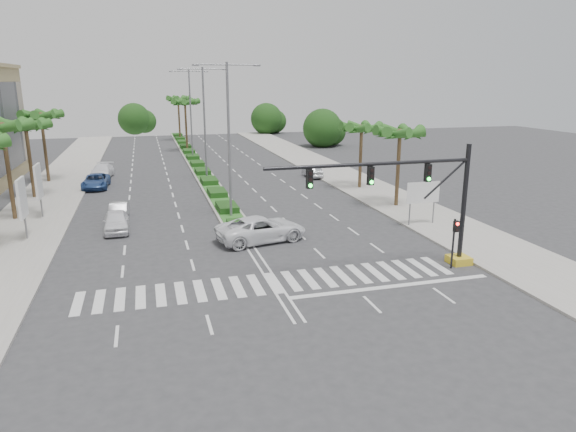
# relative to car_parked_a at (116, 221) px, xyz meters

# --- Properties ---
(ground) EXTENTS (160.00, 160.00, 0.00)m
(ground) POSITION_rel_car_parked_a_xyz_m (8.65, -12.70, -0.74)
(ground) COLOR #333335
(ground) RESTS_ON ground
(footpath_right) EXTENTS (6.00, 120.00, 0.15)m
(footpath_right) POSITION_rel_car_parked_a_xyz_m (23.85, 7.30, -0.67)
(footpath_right) COLOR gray
(footpath_right) RESTS_ON ground
(footpath_left) EXTENTS (6.00, 120.00, 0.15)m
(footpath_left) POSITION_rel_car_parked_a_xyz_m (-6.55, 7.30, -0.67)
(footpath_left) COLOR gray
(footpath_left) RESTS_ON ground
(median) EXTENTS (2.20, 75.00, 0.20)m
(median) POSITION_rel_car_parked_a_xyz_m (8.65, 32.30, -0.64)
(median) COLOR gray
(median) RESTS_ON ground
(median_grass) EXTENTS (1.80, 75.00, 0.04)m
(median_grass) POSITION_rel_car_parked_a_xyz_m (8.65, 32.30, -0.52)
(median_grass) COLOR #2A6322
(median_grass) RESTS_ON median
(signal_gantry) EXTENTS (12.60, 1.20, 7.20)m
(signal_gantry) POSITION_rel_car_parked_a_xyz_m (17.92, -12.70, 2.72)
(signal_gantry) COLOR gold
(signal_gantry) RESTS_ON ground
(pedestrian_signal) EXTENTS (0.28, 0.36, 3.00)m
(pedestrian_signal) POSITION_rel_car_parked_a_xyz_m (19.25, -13.37, 1.30)
(pedestrian_signal) COLOR black
(pedestrian_signal) RESTS_ON ground
(direction_sign) EXTENTS (2.70, 0.11, 3.40)m
(direction_sign) POSITION_rel_car_parked_a_xyz_m (22.15, -4.71, 1.71)
(direction_sign) COLOR slate
(direction_sign) RESTS_ON ground
(billboard_near) EXTENTS (0.18, 2.10, 4.35)m
(billboard_near) POSITION_rel_car_parked_a_xyz_m (-5.85, -0.70, 2.22)
(billboard_near) COLOR slate
(billboard_near) RESTS_ON ground
(billboard_far) EXTENTS (0.18, 2.10, 4.35)m
(billboard_far) POSITION_rel_car_parked_a_xyz_m (-5.85, 5.30, 2.22)
(billboard_far) COLOR slate
(billboard_far) RESTS_ON ground
(palm_left_mid) EXTENTS (4.57, 4.68, 7.95)m
(palm_left_mid) POSITION_rel_car_parked_a_xyz_m (-7.85, 5.30, 6.33)
(palm_left_mid) COLOR brown
(palm_left_mid) RESTS_ON ground
(palm_left_far) EXTENTS (4.57, 4.68, 7.35)m
(palm_left_far) POSITION_rel_car_parked_a_xyz_m (-7.85, 13.30, 5.75)
(palm_left_far) COLOR brown
(palm_left_far) RESTS_ON ground
(palm_left_end) EXTENTS (4.57, 4.68, 7.75)m
(palm_left_end) POSITION_rel_car_parked_a_xyz_m (-7.85, 21.30, 6.14)
(palm_left_end) COLOR brown
(palm_left_end) RESTS_ON ground
(palm_right_near) EXTENTS (4.57, 4.68, 7.05)m
(palm_right_near) POSITION_rel_car_parked_a_xyz_m (23.15, 1.30, 5.46)
(palm_right_near) COLOR brown
(palm_right_near) RESTS_ON ground
(palm_right_far) EXTENTS (4.57, 4.68, 6.75)m
(palm_right_far) POSITION_rel_car_parked_a_xyz_m (23.15, 9.30, 5.17)
(palm_right_far) COLOR brown
(palm_right_far) RESTS_ON ground
(palm_median_a) EXTENTS (4.57, 4.68, 8.05)m
(palm_median_a) POSITION_rel_car_parked_a_xyz_m (8.65, 42.30, 6.43)
(palm_median_a) COLOR brown
(palm_median_a) RESTS_ON ground
(palm_median_b) EXTENTS (4.57, 4.68, 8.05)m
(palm_median_b) POSITION_rel_car_parked_a_xyz_m (8.65, 57.30, 6.43)
(palm_median_b) COLOR brown
(palm_median_b) RESTS_ON ground
(streetlight_near) EXTENTS (5.10, 0.25, 12.00)m
(streetlight_near) POSITION_rel_car_parked_a_xyz_m (8.65, 1.30, 6.06)
(streetlight_near) COLOR slate
(streetlight_near) RESTS_ON ground
(streetlight_mid) EXTENTS (5.10, 0.25, 12.00)m
(streetlight_mid) POSITION_rel_car_parked_a_xyz_m (8.65, 17.30, 6.06)
(streetlight_mid) COLOR slate
(streetlight_mid) RESTS_ON ground
(streetlight_far) EXTENTS (5.10, 0.25, 12.00)m
(streetlight_far) POSITION_rel_car_parked_a_xyz_m (8.65, 33.30, 6.06)
(streetlight_far) COLOR slate
(streetlight_far) RESTS_ON ground
(car_parked_a) EXTENTS (1.90, 4.42, 1.49)m
(car_parked_a) POSITION_rel_car_parked_a_xyz_m (0.00, 0.00, 0.00)
(car_parked_a) COLOR white
(car_parked_a) RESTS_ON ground
(car_parked_b) EXTENTS (1.60, 4.01, 1.30)m
(car_parked_b) POSITION_rel_car_parked_a_xyz_m (0.04, 3.43, -0.09)
(car_parked_b) COLOR #ABABAF
(car_parked_b) RESTS_ON ground
(car_parked_c) EXTENTS (2.66, 5.32, 1.45)m
(car_parked_c) POSITION_rel_car_parked_a_xyz_m (-2.67, 16.69, -0.02)
(car_parked_c) COLOR #2C4B87
(car_parked_c) RESTS_ON ground
(car_parked_d) EXTENTS (2.72, 5.46, 1.52)m
(car_parked_d) POSITION_rel_car_parked_a_xyz_m (-2.46, 22.40, 0.02)
(car_parked_d) COLOR white
(car_parked_d) RESTS_ON ground
(car_crossing) EXTENTS (6.65, 4.06, 1.72)m
(car_crossing) POSITION_rel_car_parked_a_xyz_m (9.67, -5.18, 0.12)
(car_crossing) COLOR white
(car_crossing) RESTS_ON ground
(car_right) EXTENTS (1.44, 3.91, 1.28)m
(car_right) POSITION_rel_car_parked_a_xyz_m (20.45, 16.47, -0.10)
(car_right) COLOR #A0A0A4
(car_right) RESTS_ON ground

